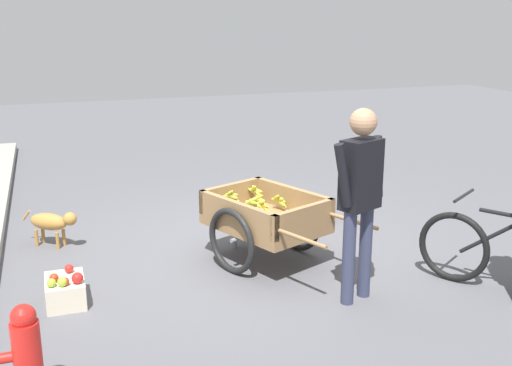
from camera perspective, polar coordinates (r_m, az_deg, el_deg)
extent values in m
plane|color=#56565B|center=(6.50, -0.55, -6.06)|extent=(24.00, 24.00, 0.00)
cube|color=#937047|center=(6.05, 0.89, -3.71)|extent=(1.32, 1.16, 0.10)
cube|color=#937047|center=(6.37, -2.27, -1.11)|extent=(0.36, 0.76, 0.24)
cube|color=#937047|center=(5.64, 4.48, -3.36)|extent=(0.36, 0.76, 0.24)
cube|color=#937047|center=(5.76, -1.81, -2.92)|extent=(1.04, 0.48, 0.24)
cube|color=#937047|center=(6.24, 3.40, -1.48)|extent=(1.04, 0.48, 0.24)
torus|color=black|center=(5.81, -2.32, -5.40)|extent=(0.61, 0.30, 0.64)
torus|color=black|center=(6.37, 3.81, -3.51)|extent=(0.61, 0.30, 0.64)
cylinder|color=gray|center=(6.08, 0.89, -4.42)|extent=(0.38, 0.83, 0.04)
cylinder|color=#937047|center=(5.22, 4.30, -5.19)|extent=(0.52, 0.25, 0.04)
cylinder|color=#937047|center=(5.70, 9.06, -3.53)|extent=(0.52, 0.25, 0.04)
cylinder|color=gray|center=(6.46, -1.95, -4.56)|extent=(0.04, 0.04, 0.35)
ellipsoid|color=gold|center=(6.20, -2.10, -1.48)|extent=(0.17, 0.13, 0.15)
ellipsoid|color=gold|center=(6.20, -2.20, -1.39)|extent=(0.17, 0.15, 0.11)
ellipsoid|color=gold|center=(6.20, -2.32, -1.28)|extent=(0.18, 0.13, 0.05)
ellipsoid|color=gold|center=(6.20, -2.42, -1.19)|extent=(0.17, 0.16, 0.09)
ellipsoid|color=gold|center=(6.20, -2.55, -1.08)|extent=(0.17, 0.10, 0.15)
ellipsoid|color=gold|center=(6.39, 0.46, -1.66)|extent=(0.17, 0.12, 0.15)
ellipsoid|color=gold|center=(6.40, 0.27, -1.54)|extent=(0.18, 0.12, 0.05)
ellipsoid|color=gold|center=(6.41, 0.11, -1.43)|extent=(0.17, 0.13, 0.13)
ellipsoid|color=gold|center=(5.90, 3.70, -3.09)|extent=(0.16, 0.14, 0.15)
ellipsoid|color=gold|center=(5.91, 3.49, -2.95)|extent=(0.18, 0.13, 0.04)
ellipsoid|color=gold|center=(5.91, 3.29, -2.82)|extent=(0.17, 0.13, 0.15)
ellipsoid|color=gold|center=(5.86, -1.38, -2.99)|extent=(0.17, 0.09, 0.15)
ellipsoid|color=gold|center=(5.87, -1.52, -2.88)|extent=(0.19, 0.05, 0.09)
ellipsoid|color=gold|center=(5.87, -1.63, -2.77)|extent=(0.19, 0.08, 0.05)
ellipsoid|color=gold|center=(5.87, -1.74, -2.67)|extent=(0.19, 0.06, 0.09)
ellipsoid|color=gold|center=(5.87, -1.84, -2.57)|extent=(0.18, 0.05, 0.13)
ellipsoid|color=gold|center=(5.97, -0.13, -2.07)|extent=(0.18, 0.09, 0.14)
ellipsoid|color=gold|center=(5.97, -0.26, -1.96)|extent=(0.17, 0.15, 0.08)
ellipsoid|color=gold|center=(5.97, -0.40, -1.85)|extent=(0.19, 0.09, 0.08)
ellipsoid|color=gold|center=(5.98, -0.53, -1.74)|extent=(0.16, 0.15, 0.14)
ellipsoid|color=gold|center=(6.24, 2.30, -1.81)|extent=(0.18, 0.13, 0.13)
ellipsoid|color=gold|center=(6.24, 2.23, -1.72)|extent=(0.19, 0.10, 0.10)
ellipsoid|color=gold|center=(6.24, 2.10, -1.62)|extent=(0.18, 0.13, 0.05)
ellipsoid|color=gold|center=(6.24, 2.00, -1.52)|extent=(0.19, 0.12, 0.10)
ellipsoid|color=gold|center=(6.24, 1.89, -1.42)|extent=(0.18, 0.05, 0.14)
ellipsoid|color=gold|center=(6.13, 0.76, -2.15)|extent=(0.18, 0.11, 0.15)
ellipsoid|color=gold|center=(6.14, 0.57, -2.02)|extent=(0.19, 0.11, 0.05)
ellipsoid|color=gold|center=(6.14, 0.41, -1.90)|extent=(0.18, 0.06, 0.12)
ellipsoid|color=gold|center=(6.41, 0.11, -0.83)|extent=(0.17, 0.11, 0.15)
ellipsoid|color=gold|center=(6.42, -0.08, -0.70)|extent=(0.18, 0.15, 0.05)
ellipsoid|color=gold|center=(6.43, -0.26, -0.59)|extent=(0.18, 0.06, 0.15)
cylinder|color=#333851|center=(5.23, 8.61, -6.90)|extent=(0.11, 0.11, 0.83)
cylinder|color=#333851|center=(5.39, 10.12, -6.27)|extent=(0.11, 0.11, 0.83)
cube|color=black|center=(5.09, 9.72, 0.79)|extent=(0.32, 0.39, 0.58)
sphere|color=tan|center=(5.00, 9.95, 5.61)|extent=(0.22, 0.22, 0.22)
cylinder|color=black|center=(4.92, 8.13, 0.69)|extent=(0.08, 0.18, 0.53)
cylinder|color=black|center=(5.25, 11.24, 1.50)|extent=(0.08, 0.12, 0.53)
torus|color=black|center=(5.91, 17.88, -5.68)|extent=(0.58, 0.41, 0.66)
cylinder|color=black|center=(5.77, 21.00, -4.67)|extent=(0.46, 0.32, 0.43)
cylinder|color=black|center=(5.74, 18.75, -1.11)|extent=(0.28, 0.40, 0.03)
ellipsoid|color=#AD7A38|center=(6.84, -18.70, -3.42)|extent=(0.41, 0.46, 0.18)
sphere|color=#AD7A38|center=(6.66, -16.89, -3.21)|extent=(0.14, 0.14, 0.14)
cylinder|color=#AD7A38|center=(6.99, -20.56, -2.82)|extent=(0.09, 0.10, 0.12)
cylinder|color=#AD7A38|center=(6.86, -17.42, -4.84)|extent=(0.04, 0.04, 0.18)
cylinder|color=#AD7A38|center=(6.78, -17.95, -5.13)|extent=(0.04, 0.04, 0.18)
cylinder|color=#AD7A38|center=(7.01, -19.17, -4.55)|extent=(0.04, 0.04, 0.18)
cylinder|color=#AD7A38|center=(6.93, -19.71, -4.82)|extent=(0.04, 0.04, 0.18)
cylinder|color=red|center=(4.27, -20.41, -15.32)|extent=(0.18, 0.18, 0.55)
sphere|color=red|center=(4.12, -20.83, -11.54)|extent=(0.16, 0.16, 0.16)
cylinder|color=red|center=(4.33, -20.46, -13.97)|extent=(0.10, 0.07, 0.07)
cylinder|color=red|center=(4.25, -22.01, -14.79)|extent=(0.07, 0.10, 0.07)
cylinder|color=#B21E1E|center=(7.32, 6.15, -2.64)|extent=(0.25, 0.25, 0.24)
cube|color=beige|center=(5.54, -17.29, -9.56)|extent=(0.44, 0.32, 0.22)
sphere|color=red|center=(5.60, -16.99, -7.61)|extent=(0.08, 0.08, 0.08)
sphere|color=#99BF33|center=(5.36, -18.49, -8.80)|extent=(0.07, 0.07, 0.07)
sphere|color=#B23319|center=(5.36, -17.35, -8.74)|extent=(0.07, 0.07, 0.07)
sphere|color=#99BF33|center=(5.35, -17.54, -8.75)|extent=(0.08, 0.08, 0.08)
sphere|color=red|center=(5.36, -16.26, -8.47)|extent=(0.10, 0.10, 0.10)
sphere|color=#B23319|center=(5.45, -18.26, -8.37)|extent=(0.08, 0.08, 0.08)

